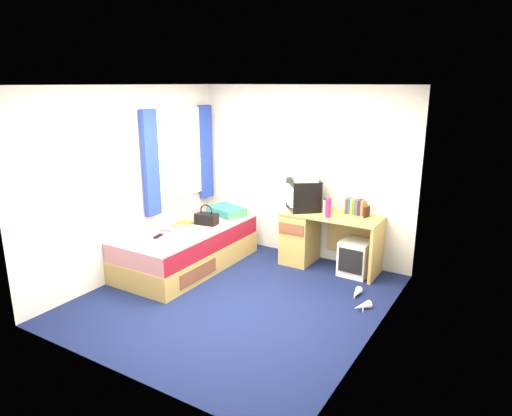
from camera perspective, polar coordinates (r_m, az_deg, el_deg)
The scene contains 20 objects.
ground at distance 5.41m, azimuth -2.51°, elevation -11.21°, with size 3.40×3.40×0.00m, color #0C1438.
room_shell at distance 4.93m, azimuth -2.71°, elevation 4.04°, with size 3.40×3.40×3.40m.
bed at distance 6.26m, azimuth -8.58°, elevation -4.92°, with size 1.01×2.00×0.54m.
pillow at distance 6.73m, azimuth -3.71°, elevation -0.35°, with size 0.54×0.34×0.12m, color #175995.
desk at distance 6.29m, azimuth 7.01°, elevation -3.42°, with size 1.30×0.55×0.75m.
storage_cube at distance 6.08m, azimuth 12.31°, elevation -6.10°, with size 0.37×0.37×0.46m, color silver.
crt_tv at distance 6.19m, azimuth 5.93°, elevation 1.65°, with size 0.57×0.57×0.42m.
vcr at distance 6.14m, azimuth 6.03°, elevation 3.93°, with size 0.44×0.31×0.08m, color #B6B5B8.
book_row at distance 6.12m, azimuth 12.30°, elevation 0.16°, with size 0.24×0.13×0.20m.
picture_frame at distance 6.02m, azimuth 13.68°, elevation -0.49°, with size 0.02×0.12×0.14m, color black.
pink_water_bottle at distance 5.91m, azimuth 9.00°, elevation -0.04°, with size 0.08×0.08×0.24m, color #D61E53.
aerosol_can at distance 6.08m, azimuth 8.61°, elevation 0.16°, with size 0.05×0.05×0.18m, color silver.
handbag at distance 6.29m, azimuth -6.21°, elevation -1.30°, with size 0.32×0.21×0.28m.
towel at distance 5.85m, azimuth -8.77°, elevation -3.02°, with size 0.30×0.25×0.10m, color silver.
magazine at distance 6.35m, azimuth -9.05°, elevation -1.96°, with size 0.21×0.28×0.01m, color gold.
water_bottle at distance 6.10m, azimuth -10.96°, elevation -2.52°, with size 0.07×0.07×0.20m, color white.
colour_swatch_fan at distance 5.73m, azimuth -11.55°, elevation -4.04°, with size 0.22×0.06×0.01m, color #FDAD38.
remote_control at distance 5.90m, azimuth -12.15°, elevation -3.45°, with size 0.05×0.16×0.02m, color black.
window_assembly at distance 6.57m, azimuth -9.58°, elevation 6.40°, with size 0.11×1.42×1.40m.
white_heels at distance 5.42m, azimuth 12.77°, elevation -11.10°, with size 0.30×0.51×0.09m.
Camera 1 is at (2.71, -4.01, 2.42)m, focal length 32.00 mm.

